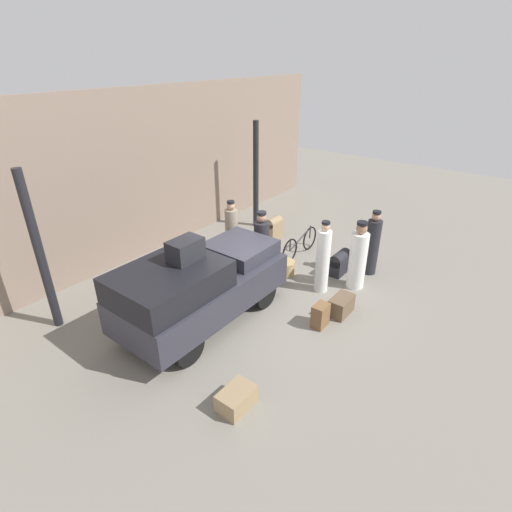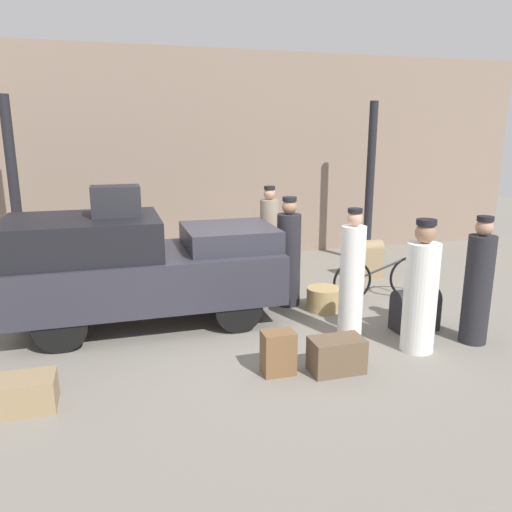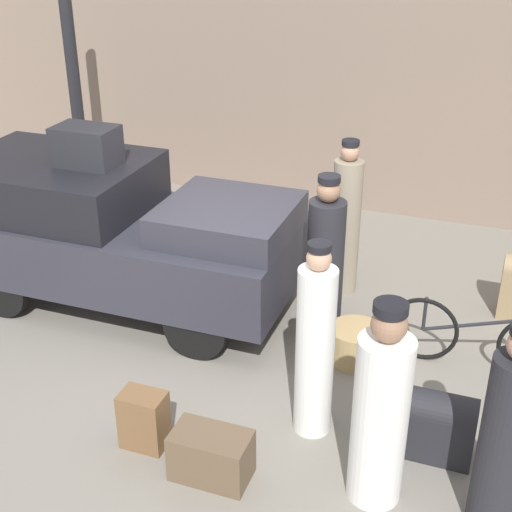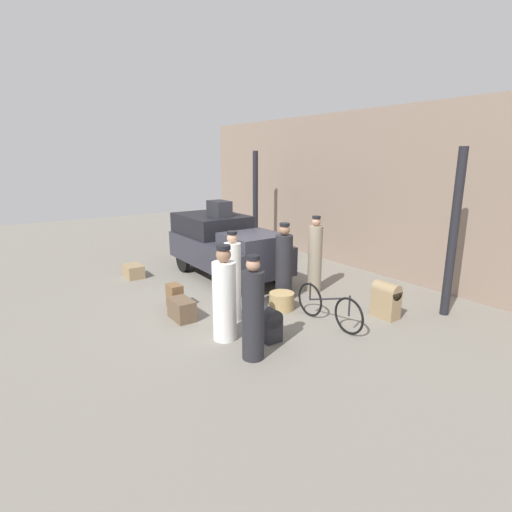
{
  "view_description": "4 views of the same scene",
  "coord_description": "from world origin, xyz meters",
  "px_view_note": "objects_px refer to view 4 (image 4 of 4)",
  "views": [
    {
      "loc": [
        -6.45,
        -4.92,
        5.26
      ],
      "look_at": [
        0.2,
        0.2,
        0.95
      ],
      "focal_mm": 28.0,
      "sensor_mm": 36.0,
      "label": 1
    },
    {
      "loc": [
        -1.87,
        -6.89,
        2.79
      ],
      "look_at": [
        0.2,
        0.2,
        0.95
      ],
      "focal_mm": 35.0,
      "sensor_mm": 36.0,
      "label": 2
    },
    {
      "loc": [
        2.45,
        -5.92,
        4.23
      ],
      "look_at": [
        0.2,
        0.2,
        0.95
      ],
      "focal_mm": 50.0,
      "sensor_mm": 36.0,
      "label": 3
    },
    {
      "loc": [
        7.69,
        -5.0,
        3.22
      ],
      "look_at": [
        0.2,
        0.2,
        0.95
      ],
      "focal_mm": 28.0,
      "sensor_mm": 36.0,
      "label": 4
    }
  ],
  "objects_px": {
    "trunk_wicker_pale": "(182,309)",
    "trunk_barrel_dark": "(265,321)",
    "suitcase_small_leather": "(134,271)",
    "suitcase_tan_flat": "(386,299)",
    "truck": "(225,244)",
    "conductor_in_dark_uniform": "(233,279)",
    "wicker_basket": "(282,301)",
    "porter_with_bicycle": "(224,297)",
    "porter_standing_middle": "(315,257)",
    "porter_lifting_near_truck": "(253,312)",
    "porter_carrying_trunk": "(284,265)",
    "trunk_large_brown": "(175,296)",
    "trunk_on_truck_roof": "(219,209)",
    "bicycle": "(328,307)"
  },
  "relations": [
    {
      "from": "wicker_basket",
      "to": "porter_with_bicycle",
      "type": "xyz_separation_m",
      "value": [
        0.56,
        -1.75,
        0.61
      ]
    },
    {
      "from": "porter_standing_middle",
      "to": "suitcase_tan_flat",
      "type": "relative_size",
      "value": 2.48
    },
    {
      "from": "bicycle",
      "to": "trunk_large_brown",
      "type": "xyz_separation_m",
      "value": [
        -2.56,
        -2.11,
        -0.1
      ]
    },
    {
      "from": "bicycle",
      "to": "suitcase_tan_flat",
      "type": "distance_m",
      "value": 1.29
    },
    {
      "from": "porter_standing_middle",
      "to": "porter_with_bicycle",
      "type": "relative_size",
      "value": 1.07
    },
    {
      "from": "trunk_wicker_pale",
      "to": "suitcase_tan_flat",
      "type": "height_order",
      "value": "suitcase_tan_flat"
    },
    {
      "from": "bicycle",
      "to": "porter_lifting_near_truck",
      "type": "distance_m",
      "value": 2.05
    },
    {
      "from": "bicycle",
      "to": "trunk_wicker_pale",
      "type": "bearing_deg",
      "value": -129.73
    },
    {
      "from": "bicycle",
      "to": "trunk_barrel_dark",
      "type": "xyz_separation_m",
      "value": [
        -0.23,
        -1.37,
        -0.04
      ]
    },
    {
      "from": "truck",
      "to": "wicker_basket",
      "type": "relative_size",
      "value": 7.08
    },
    {
      "from": "porter_with_bicycle",
      "to": "trunk_wicker_pale",
      "type": "distance_m",
      "value": 1.43
    },
    {
      "from": "porter_standing_middle",
      "to": "conductor_in_dark_uniform",
      "type": "relative_size",
      "value": 1.02
    },
    {
      "from": "suitcase_small_leather",
      "to": "bicycle",
      "type": "bearing_deg",
      "value": 21.64
    },
    {
      "from": "porter_with_bicycle",
      "to": "porter_carrying_trunk",
      "type": "height_order",
      "value": "porter_carrying_trunk"
    },
    {
      "from": "truck",
      "to": "wicker_basket",
      "type": "xyz_separation_m",
      "value": [
        2.85,
        -0.27,
        -0.72
      ]
    },
    {
      "from": "trunk_barrel_dark",
      "to": "suitcase_small_leather",
      "type": "relative_size",
      "value": 1.03
    },
    {
      "from": "porter_standing_middle",
      "to": "suitcase_tan_flat",
      "type": "xyz_separation_m",
      "value": [
        2.05,
        0.08,
        -0.47
      ]
    },
    {
      "from": "wicker_basket",
      "to": "porter_lifting_near_truck",
      "type": "height_order",
      "value": "porter_lifting_near_truck"
    },
    {
      "from": "wicker_basket",
      "to": "trunk_large_brown",
      "type": "distance_m",
      "value": 2.34
    },
    {
      "from": "trunk_wicker_pale",
      "to": "suitcase_tan_flat",
      "type": "distance_m",
      "value": 4.17
    },
    {
      "from": "porter_standing_middle",
      "to": "trunk_wicker_pale",
      "type": "relative_size",
      "value": 2.92
    },
    {
      "from": "porter_lifting_near_truck",
      "to": "conductor_in_dark_uniform",
      "type": "relative_size",
      "value": 0.95
    },
    {
      "from": "bicycle",
      "to": "porter_lifting_near_truck",
      "type": "relative_size",
      "value": 1.02
    },
    {
      "from": "suitcase_small_leather",
      "to": "porter_standing_middle",
      "type": "bearing_deg",
      "value": 41.4
    },
    {
      "from": "suitcase_small_leather",
      "to": "trunk_on_truck_roof",
      "type": "height_order",
      "value": "trunk_on_truck_roof"
    },
    {
      "from": "porter_standing_middle",
      "to": "trunk_barrel_dark",
      "type": "bearing_deg",
      "value": -60.79
    },
    {
      "from": "trunk_large_brown",
      "to": "trunk_on_truck_roof",
      "type": "distance_m",
      "value": 3.16
    },
    {
      "from": "porter_lifting_near_truck",
      "to": "conductor_in_dark_uniform",
      "type": "distance_m",
      "value": 1.67
    },
    {
      "from": "trunk_barrel_dark",
      "to": "suitcase_small_leather",
      "type": "distance_m",
      "value": 5.17
    },
    {
      "from": "wicker_basket",
      "to": "porter_with_bicycle",
      "type": "distance_m",
      "value": 1.94
    },
    {
      "from": "porter_standing_middle",
      "to": "conductor_in_dark_uniform",
      "type": "height_order",
      "value": "porter_standing_middle"
    },
    {
      "from": "porter_lifting_near_truck",
      "to": "suitcase_tan_flat",
      "type": "bearing_deg",
      "value": 87.65
    },
    {
      "from": "truck",
      "to": "conductor_in_dark_uniform",
      "type": "height_order",
      "value": "conductor_in_dark_uniform"
    },
    {
      "from": "porter_carrying_trunk",
      "to": "suitcase_tan_flat",
      "type": "xyz_separation_m",
      "value": [
        2.03,
        1.05,
        -0.42
      ]
    },
    {
      "from": "wicker_basket",
      "to": "trunk_large_brown",
      "type": "xyz_separation_m",
      "value": [
        -1.4,
        -1.87,
        0.08
      ]
    },
    {
      "from": "bicycle",
      "to": "conductor_in_dark_uniform",
      "type": "relative_size",
      "value": 0.97
    },
    {
      "from": "porter_carrying_trunk",
      "to": "porter_lifting_near_truck",
      "type": "relative_size",
      "value": 1.03
    },
    {
      "from": "bicycle",
      "to": "porter_lifting_near_truck",
      "type": "height_order",
      "value": "porter_lifting_near_truck"
    },
    {
      "from": "porter_with_bicycle",
      "to": "suitcase_tan_flat",
      "type": "height_order",
      "value": "porter_with_bicycle"
    },
    {
      "from": "porter_carrying_trunk",
      "to": "trunk_large_brown",
      "type": "height_order",
      "value": "porter_carrying_trunk"
    },
    {
      "from": "bicycle",
      "to": "porter_lifting_near_truck",
      "type": "bearing_deg",
      "value": -81.79
    },
    {
      "from": "bicycle",
      "to": "conductor_in_dark_uniform",
      "type": "distance_m",
      "value": 1.96
    },
    {
      "from": "porter_standing_middle",
      "to": "porter_carrying_trunk",
      "type": "distance_m",
      "value": 0.98
    },
    {
      "from": "porter_lifting_near_truck",
      "to": "conductor_in_dark_uniform",
      "type": "xyz_separation_m",
      "value": [
        -1.56,
        0.58,
        0.05
      ]
    },
    {
      "from": "truck",
      "to": "porter_standing_middle",
      "type": "distance_m",
      "value": 2.63
    },
    {
      "from": "trunk_wicker_pale",
      "to": "trunk_barrel_dark",
      "type": "xyz_separation_m",
      "value": [
        1.65,
        0.89,
        0.11
      ]
    },
    {
      "from": "trunk_wicker_pale",
      "to": "porter_carrying_trunk",
      "type": "bearing_deg",
      "value": 83.84
    },
    {
      "from": "porter_carrying_trunk",
      "to": "trunk_large_brown",
      "type": "xyz_separation_m",
      "value": [
        -0.95,
        -2.28,
        -0.56
      ]
    },
    {
      "from": "suitcase_small_leather",
      "to": "suitcase_tan_flat",
      "type": "relative_size",
      "value": 0.85
    },
    {
      "from": "porter_lifting_near_truck",
      "to": "trunk_on_truck_roof",
      "type": "bearing_deg",
      "value": 156.27
    }
  ]
}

